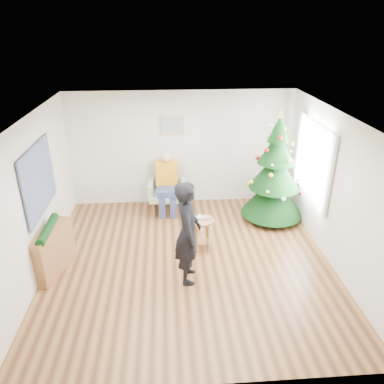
{
  "coord_description": "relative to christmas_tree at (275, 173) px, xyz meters",
  "views": [
    {
      "loc": [
        -0.35,
        -5.55,
        3.96
      ],
      "look_at": [
        0.1,
        0.6,
        1.1
      ],
      "focal_mm": 35.0,
      "sensor_mm": 36.0,
      "label": 1
    }
  ],
  "objects": [
    {
      "name": "console",
      "position": [
        -4.22,
        -1.58,
        -0.66
      ],
      "size": [
        0.55,
        1.04,
        0.8
      ],
      "primitive_type": "cube",
      "rotation": [
        0.0,
        0.0,
        -0.27
      ],
      "color": "brown",
      "rests_on": "floor"
    },
    {
      "name": "game_controller",
      "position": [
        -1.75,
        -1.99,
        0.11
      ],
      "size": [
        0.04,
        0.13,
        0.04
      ],
      "primitive_type": "cube",
      "rotation": [
        0.0,
        0.0,
        -0.02
      ],
      "color": "white",
      "rests_on": "standing_man"
    },
    {
      "name": "wall_right",
      "position": [
        0.61,
        -1.5,
        0.24
      ],
      "size": [
        0.0,
        5.0,
        5.0
      ],
      "primitive_type": "plane",
      "rotation": [
        1.57,
        0.0,
        -1.57
      ],
      "color": "silver",
      "rests_on": "floor"
    },
    {
      "name": "laptop",
      "position": [
        -1.62,
        -1.12,
        -0.41
      ],
      "size": [
        0.36,
        0.24,
        0.03
      ],
      "primitive_type": "imported",
      "rotation": [
        0.0,
        0.0,
        0.03
      ],
      "color": "silver",
      "rests_on": "stool"
    },
    {
      "name": "floor",
      "position": [
        -1.89,
        -1.5,
        -1.06
      ],
      "size": [
        5.0,
        5.0,
        0.0
      ],
      "primitive_type": "plane",
      "color": "brown",
      "rests_on": "ground"
    },
    {
      "name": "standing_man",
      "position": [
        -1.94,
        -1.96,
        -0.19
      ],
      "size": [
        0.43,
        0.65,
        1.75
      ],
      "primitive_type": "imported",
      "rotation": [
        0.0,
        0.0,
        1.55
      ],
      "color": "black",
      "rests_on": "floor"
    },
    {
      "name": "christmas_tree",
      "position": [
        0.0,
        0.0,
        0.0
      ],
      "size": [
        1.31,
        1.31,
        2.36
      ],
      "rotation": [
        0.0,
        0.0,
        0.12
      ],
      "color": "#3F2816",
      "rests_on": "floor"
    },
    {
      "name": "framed_picture",
      "position": [
        -2.09,
        0.96,
        0.79
      ],
      "size": [
        0.52,
        0.05,
        0.42
      ],
      "color": "tan",
      "rests_on": "wall_back"
    },
    {
      "name": "wall_front",
      "position": [
        -1.89,
        -4.0,
        0.24
      ],
      "size": [
        5.0,
        0.0,
        5.0
      ],
      "primitive_type": "plane",
      "rotation": [
        -1.57,
        0.0,
        0.0
      ],
      "color": "silver",
      "rests_on": "floor"
    },
    {
      "name": "curtains",
      "position": [
        0.55,
        -0.5,
        0.44
      ],
      "size": [
        0.05,
        1.75,
        1.5
      ],
      "color": "white",
      "rests_on": "wall_right"
    },
    {
      "name": "stool",
      "position": [
        -1.62,
        -1.12,
        -0.74
      ],
      "size": [
        0.43,
        0.43,
        0.64
      ],
      "rotation": [
        0.0,
        0.0,
        -0.32
      ],
      "color": "brown",
      "rests_on": "floor"
    },
    {
      "name": "wall_left",
      "position": [
        -4.39,
        -1.5,
        0.24
      ],
      "size": [
        0.0,
        5.0,
        5.0
      ],
      "primitive_type": "plane",
      "rotation": [
        1.57,
        0.0,
        1.57
      ],
      "color": "silver",
      "rests_on": "floor"
    },
    {
      "name": "garland",
      "position": [
        -4.22,
        -1.58,
        -0.24
      ],
      "size": [
        0.14,
        0.9,
        0.14
      ],
      "primitive_type": "cylinder",
      "rotation": [
        1.57,
        0.0,
        0.0
      ],
      "color": "black",
      "rests_on": "console"
    },
    {
      "name": "wall_back",
      "position": [
        -1.89,
        1.0,
        0.24
      ],
      "size": [
        5.0,
        0.0,
        5.0
      ],
      "primitive_type": "plane",
      "rotation": [
        1.57,
        0.0,
        0.0
      ],
      "color": "silver",
      "rests_on": "floor"
    },
    {
      "name": "seated_person",
      "position": [
        -2.24,
        0.5,
        -0.35
      ],
      "size": [
        0.47,
        0.68,
        1.36
      ],
      "rotation": [
        0.0,
        0.0,
        -0.04
      ],
      "color": "navy",
      "rests_on": "armchair"
    },
    {
      "name": "tapestry",
      "position": [
        -4.35,
        -1.2,
        0.49
      ],
      "size": [
        0.03,
        1.5,
        1.15
      ],
      "primitive_type": "cube",
      "color": "black",
      "rests_on": "wall_left"
    },
    {
      "name": "ceiling",
      "position": [
        -1.89,
        -1.5,
        1.54
      ],
      "size": [
        5.0,
        5.0,
        0.0
      ],
      "primitive_type": "plane",
      "rotation": [
        3.14,
        0.0,
        0.0
      ],
      "color": "white",
      "rests_on": "wall_back"
    },
    {
      "name": "window_panel",
      "position": [
        0.58,
        -0.5,
        0.44
      ],
      "size": [
        0.04,
        1.3,
        1.4
      ],
      "primitive_type": "cube",
      "color": "white",
      "rests_on": "wall_right"
    },
    {
      "name": "armchair",
      "position": [
        -2.24,
        0.56,
        -0.67
      ],
      "size": [
        0.86,
        0.79,
        1.04
      ],
      "rotation": [
        0.0,
        0.0,
        -0.04
      ],
      "color": "gray",
      "rests_on": "floor"
    }
  ]
}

